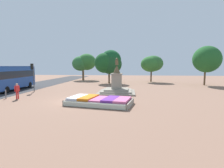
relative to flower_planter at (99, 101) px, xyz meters
The scene contains 11 objects.
ground_plane 2.84m from the flower_planter, 148.78° to the left, with size 95.87×95.87×0.00m, color #8C6651.
flower_planter is the anchor object (origin of this frame).
statue_monument 7.00m from the flower_planter, 80.76° to the left, with size 4.62×4.62×4.46m.
traffic_light_mid_block 12.78m from the flower_planter, 145.02° to the left, with size 0.41×0.30×3.78m.
city_bus 16.27m from the flower_planter, 150.92° to the left, with size 3.18×9.87×3.44m.
pedestrian_with_handbag 9.19m from the flower_planter, 168.88° to the left, with size 0.35×0.53×1.68m.
kerb_bollard_mid_b 10.52m from the flower_planter, 169.82° to the left, with size 0.13×0.13×0.98m.
park_tree_far_left 20.03m from the flower_planter, 93.94° to the left, with size 5.43×4.79×6.66m.
park_tree_behind_statue 24.18m from the flower_planter, 46.56° to the left, with size 4.71×4.96×6.96m.
park_tree_far_right 28.58m from the flower_planter, 107.28° to the left, with size 5.67×4.99×6.46m.
park_tree_street_side 24.61m from the flower_planter, 71.74° to the left, with size 4.78×3.97×5.68m.
Camera 1 is at (5.03, -16.77, 3.47)m, focal length 28.00 mm.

